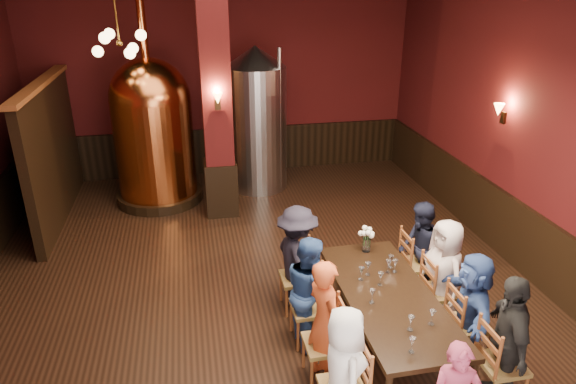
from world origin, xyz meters
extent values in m
plane|color=black|center=(0.00, 0.00, 0.00)|extent=(10.00, 10.00, 0.00)
cube|color=#460F10|center=(0.00, 5.00, 2.25)|extent=(8.00, 0.02, 4.50)
cube|color=#460F10|center=(4.00, 0.00, 2.25)|extent=(0.02, 10.00, 4.50)
cube|color=black|center=(3.96, 0.00, 0.50)|extent=(0.08, 9.90, 1.00)
cube|color=black|center=(0.00, 4.96, 0.50)|extent=(7.90, 0.08, 1.00)
cube|color=#460F10|center=(-0.30, 2.80, 2.25)|extent=(0.58, 0.58, 4.50)
cube|color=black|center=(-3.20, 3.20, 1.20)|extent=(0.22, 3.50, 2.40)
cube|color=black|center=(1.30, -1.40, 0.72)|extent=(1.02, 2.41, 0.06)
cylinder|color=black|center=(0.86, -0.26, 0.34)|extent=(0.07, 0.07, 0.69)
cylinder|color=black|center=(1.74, -0.26, 0.34)|extent=(0.07, 0.07, 0.69)
imported|color=white|center=(0.46, -2.41, 0.68)|extent=(0.46, 0.68, 1.36)
imported|color=#C94B22|center=(0.46, -1.74, 0.74)|extent=(0.49, 0.62, 1.48)
imported|color=navy|center=(0.45, -1.08, 0.70)|extent=(0.40, 0.71, 1.40)
imported|color=black|center=(0.45, -0.41, 0.73)|extent=(0.72, 1.04, 1.47)
imported|color=black|center=(2.16, -2.39, 0.75)|extent=(0.57, 0.94, 1.49)
imported|color=#2D4787|center=(2.16, -1.72, 0.68)|extent=(0.64, 1.31, 1.35)
imported|color=beige|center=(2.15, -1.06, 0.72)|extent=(0.56, 0.77, 1.43)
imported|color=black|center=(2.15, -0.39, 0.68)|extent=(0.45, 0.71, 1.36)
cylinder|color=black|center=(-1.46, 3.62, 0.09)|extent=(1.66, 1.66, 0.18)
cylinder|color=#D16830|center=(-1.46, 3.62, 1.11)|extent=(1.74, 1.74, 1.84)
sphere|color=#D16830|center=(-1.46, 3.62, 2.03)|extent=(1.47, 1.47, 1.47)
cylinder|color=#D16830|center=(-1.46, 3.62, 3.32)|extent=(0.15, 0.15, 1.20)
cylinder|color=#B2B2B7|center=(0.55, 3.95, 1.24)|extent=(1.56, 1.56, 2.49)
cone|color=#B2B2B7|center=(0.55, 3.95, 2.69)|extent=(1.19, 1.19, 0.40)
cylinder|color=#B2B2B7|center=(0.94, 3.55, 1.49)|extent=(0.08, 0.08, 2.79)
cylinder|color=white|center=(1.38, -0.40, 0.84)|extent=(0.11, 0.11, 0.19)
camera|label=1|loc=(-0.79, -6.03, 4.13)|focal=32.00mm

